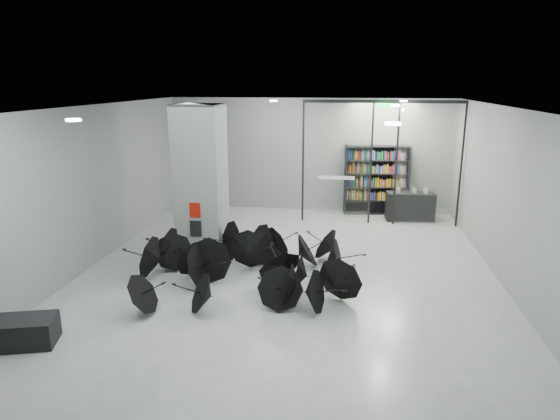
# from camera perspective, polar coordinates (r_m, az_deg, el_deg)

# --- Properties ---
(room) EXTENTS (14.00, 14.02, 4.01)m
(room) POSITION_cam_1_polar(r_m,az_deg,el_deg) (10.61, 0.47, 5.43)
(room) COLOR gray
(room) RESTS_ON ground
(column) EXTENTS (1.20, 1.20, 4.00)m
(column) POSITION_cam_1_polar(r_m,az_deg,el_deg) (13.22, -9.19, 3.41)
(column) COLOR slate
(column) RESTS_ON ground
(fire_cabinet) EXTENTS (0.28, 0.04, 0.38)m
(fire_cabinet) POSITION_cam_1_polar(r_m,az_deg,el_deg) (12.79, -9.88, 0.00)
(fire_cabinet) COLOR #A50A07
(fire_cabinet) RESTS_ON column
(info_panel) EXTENTS (0.30, 0.03, 0.42)m
(info_panel) POSITION_cam_1_polar(r_m,az_deg,el_deg) (12.93, -9.78, -2.14)
(info_panel) COLOR black
(info_panel) RESTS_ON column
(exit_sign) EXTENTS (0.30, 0.06, 0.15)m
(exit_sign) POSITION_cam_1_polar(r_m,az_deg,el_deg) (15.73, 12.01, 11.76)
(exit_sign) COLOR #0CE533
(exit_sign) RESTS_ON room
(glass_partition) EXTENTS (5.06, 0.08, 4.00)m
(glass_partition) POSITION_cam_1_polar(r_m,az_deg,el_deg) (16.09, 11.63, 5.97)
(glass_partition) COLOR silver
(glass_partition) RESTS_ON ground
(bench) EXTENTS (1.67, 1.06, 0.50)m
(bench) POSITION_cam_1_polar(r_m,az_deg,el_deg) (10.15, -28.93, -12.40)
(bench) COLOR black
(bench) RESTS_ON ground
(bookshelf) EXTENTS (2.23, 0.71, 2.41)m
(bookshelf) POSITION_cam_1_polar(r_m,az_deg,el_deg) (17.48, 11.16, 3.44)
(bookshelf) COLOR black
(bookshelf) RESTS_ON ground
(shop_counter) EXTENTS (1.63, 0.76, 0.95)m
(shop_counter) POSITION_cam_1_polar(r_m,az_deg,el_deg) (17.06, 14.89, 0.42)
(shop_counter) COLOR black
(shop_counter) RESTS_ON ground
(umbrella_cluster) EXTENTS (5.35, 4.62, 1.29)m
(umbrella_cluster) POSITION_cam_1_polar(r_m,az_deg,el_deg) (11.65, -3.70, -6.73)
(umbrella_cluster) COLOR black
(umbrella_cluster) RESTS_ON ground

